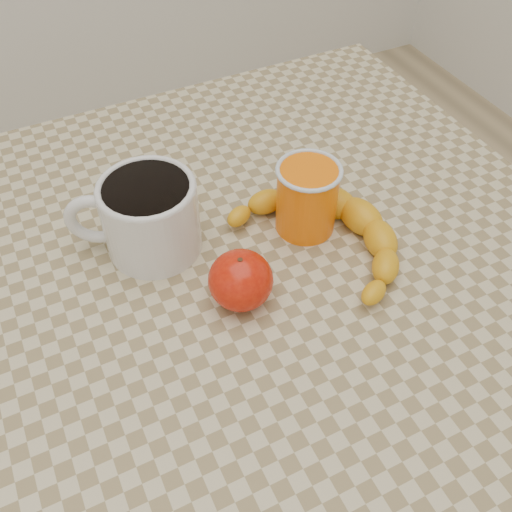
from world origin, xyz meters
name	(u,v)px	position (x,y,z in m)	size (l,w,h in m)	color
ground	(256,501)	(0.00, 0.00, 0.00)	(3.00, 3.00, 0.00)	tan
table	(256,313)	(0.00, 0.00, 0.66)	(0.80, 0.80, 0.75)	#C1B188
coffee_mug	(148,214)	(-0.09, 0.09, 0.80)	(0.17, 0.14, 0.09)	silver
orange_juice_glass	(307,197)	(0.08, 0.04, 0.80)	(0.08, 0.08, 0.09)	orange
apple	(241,280)	(-0.03, -0.03, 0.78)	(0.09, 0.09, 0.06)	#AA0F05
banana	(326,233)	(0.09, 0.00, 0.77)	(0.24, 0.29, 0.04)	gold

